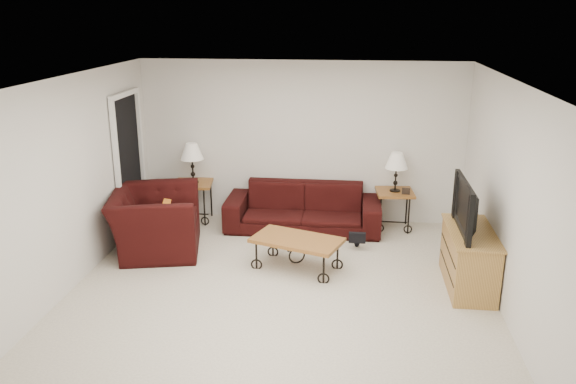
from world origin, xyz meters
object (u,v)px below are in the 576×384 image
object	(u,v)px
lamp_left	(192,163)
armchair	(155,221)
tv_stand	(469,259)
side_table_left	(194,201)
sofa	(303,208)
coffee_table	(297,254)
backpack	(357,232)
side_table_right	(394,210)
television	(472,206)
lamp_right	(396,172)

from	to	relation	value
lamp_left	armchair	size ratio (longest dim) A/B	0.48
tv_stand	side_table_left	bearing A→B (deg)	154.30
sofa	coffee_table	world-z (taller)	sofa
coffee_table	backpack	xyz separation A→B (m)	(0.77, 0.82, 0.02)
side_table_left	coffee_table	bearing A→B (deg)	-42.07
side_table_right	armchair	xyz separation A→B (m)	(-3.33, -1.23, 0.13)
tv_stand	television	distance (m)	0.66
lamp_right	tv_stand	distance (m)	2.10
backpack	lamp_left	bearing A→B (deg)	153.59
armchair	lamp_left	bearing A→B (deg)	-22.17
armchair	television	xyz separation A→B (m)	(4.08, -0.64, 0.60)
armchair	television	world-z (taller)	television
lamp_right	side_table_left	bearing A→B (deg)	180.00
side_table_left	television	bearing A→B (deg)	-25.82
side_table_left	armchair	xyz separation A→B (m)	(-0.20, -1.23, 0.11)
lamp_right	sofa	bearing A→B (deg)	-172.53
side_table_left	coffee_table	distance (m)	2.43
side_table_right	lamp_right	world-z (taller)	lamp_right
side_table_left	television	distance (m)	4.37
lamp_left	coffee_table	bearing A→B (deg)	-42.07
side_table_right	coffee_table	xyz separation A→B (m)	(-1.32, -1.63, -0.09)
coffee_table	television	size ratio (longest dim) A/B	1.05
lamp_left	coffee_table	size ratio (longest dim) A/B	0.56
side_table_right	lamp_left	world-z (taller)	lamp_left
lamp_left	coffee_table	world-z (taller)	lamp_left
coffee_table	lamp_left	bearing A→B (deg)	137.93
coffee_table	side_table_left	bearing A→B (deg)	137.93
sofa	lamp_right	world-z (taller)	lamp_right
side_table_left	coffee_table	xyz separation A→B (m)	(1.80, -1.63, -0.10)
sofa	tv_stand	distance (m)	2.74
side_table_right	television	world-z (taller)	television
lamp_left	side_table_right	bearing A→B (deg)	0.00
sofa	television	xyz separation A→B (m)	(2.13, -1.70, 0.68)
side_table_right	lamp_left	distance (m)	3.19
coffee_table	armchair	distance (m)	2.05
coffee_table	backpack	world-z (taller)	backpack
lamp_left	armchair	xyz separation A→B (m)	(-0.20, -1.23, -0.51)
coffee_table	tv_stand	bearing A→B (deg)	-6.85
lamp_left	television	size ratio (longest dim) A/B	0.59
coffee_table	television	bearing A→B (deg)	-6.91
backpack	sofa	bearing A→B (deg)	133.66
side_table_right	backpack	world-z (taller)	side_table_right
television	side_table_right	bearing A→B (deg)	-158.00
side_table_left	armchair	distance (m)	1.26
side_table_right	backpack	bearing A→B (deg)	-124.19
side_table_left	television	world-z (taller)	television
side_table_right	coffee_table	world-z (taller)	side_table_right
lamp_right	coffee_table	size ratio (longest dim) A/B	0.53
sofa	lamp_left	size ratio (longest dim) A/B	3.72
television	backpack	bearing A→B (deg)	-129.22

